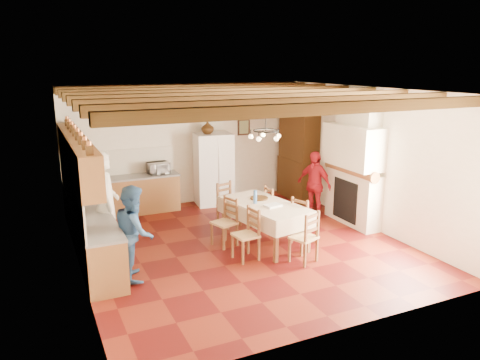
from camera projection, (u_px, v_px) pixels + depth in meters
name	position (u px, v px, depth m)	size (l,w,h in m)	color
floor	(242.00, 246.00, 9.17)	(6.00, 6.50, 0.02)	#4A0D0A
ceiling	(242.00, 90.00, 8.43)	(6.00, 6.50, 0.02)	silver
wall_back	(187.00, 144.00, 11.67)	(6.00, 0.02, 3.00)	beige
wall_front	(350.00, 224.00, 5.92)	(6.00, 0.02, 3.00)	beige
wall_left	(74.00, 189.00, 7.58)	(0.02, 6.50, 3.00)	beige
wall_right	(369.00, 158.00, 10.01)	(0.02, 6.50, 3.00)	beige
ceiling_beams	(242.00, 95.00, 8.45)	(6.00, 6.30, 0.16)	#392511
lower_cabinets_left	(90.00, 228.00, 8.89)	(0.60, 4.30, 0.86)	brown
lower_cabinets_back	(130.00, 196.00, 11.03)	(2.30, 0.60, 0.86)	brown
countertop_left	(88.00, 205.00, 8.78)	(0.62, 4.30, 0.04)	slate
countertop_back	(129.00, 177.00, 10.92)	(2.34, 0.62, 0.04)	slate
backsplash_left	(71.00, 191.00, 8.59)	(0.03, 4.30, 0.60)	beige
backsplash_back	(125.00, 162.00, 11.10)	(2.30, 0.03, 0.60)	beige
upper_cabinets	(77.00, 155.00, 8.50)	(0.35, 4.20, 0.70)	brown
fireplace	(352.00, 162.00, 10.10)	(0.56, 1.60, 2.80)	beige
wall_picture	(244.00, 127.00, 12.18)	(0.34, 0.03, 0.42)	#301C13
refrigerator	(213.00, 169.00, 11.71)	(0.90, 0.74, 1.79)	white
hutch	(298.00, 154.00, 12.14)	(0.55, 1.30, 2.37)	#351F0B
dining_table	(265.00, 207.00, 9.11)	(1.29, 2.03, 0.83)	#F3E5CE
chandelier	(266.00, 131.00, 8.74)	(0.47, 0.47, 0.03)	black
chair_left_near	(246.00, 234.00, 8.43)	(0.42, 0.40, 0.96)	brown
chair_left_far	(224.00, 222.00, 9.07)	(0.42, 0.40, 0.96)	brown
chair_right_near	(304.00, 220.00, 9.18)	(0.42, 0.40, 0.96)	brown
chair_right_far	(276.00, 208.00, 9.93)	(0.42, 0.40, 0.96)	brown
chair_end_near	(304.00, 236.00, 8.32)	(0.42, 0.40, 0.96)	brown
chair_end_far	(229.00, 205.00, 10.18)	(0.42, 0.40, 0.96)	brown
person_man	(106.00, 205.00, 8.44)	(0.72, 0.47, 1.98)	white
person_woman_blue	(134.00, 232.00, 7.65)	(0.77, 0.60, 1.58)	#305789
person_woman_red	(314.00, 184.00, 10.71)	(0.91, 0.38, 1.55)	#A71520
microwave	(158.00, 168.00, 11.17)	(0.50, 0.34, 0.28)	silver
fridge_vase	(208.00, 127.00, 11.40)	(0.31, 0.31, 0.32)	#351F0B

